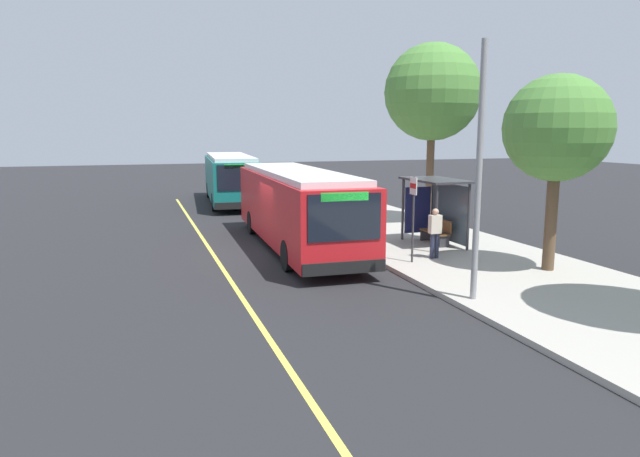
{
  "coord_description": "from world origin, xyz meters",
  "views": [
    {
      "loc": [
        19.86,
        -4.76,
        4.37
      ],
      "look_at": [
        2.32,
        0.98,
        1.21
      ],
      "focal_mm": 31.9,
      "sensor_mm": 36.0,
      "label": 1
    }
  ],
  "objects_px": {
    "transit_bus_second": "(230,177)",
    "pedestrian_commuter": "(435,230)",
    "transit_bus_main": "(297,206)",
    "waiting_bench": "(436,231)",
    "route_sign_post": "(413,207)"
  },
  "relations": [
    {
      "from": "transit_bus_main",
      "to": "route_sign_post",
      "type": "distance_m",
      "value": 4.94
    },
    {
      "from": "transit_bus_second",
      "to": "pedestrian_commuter",
      "type": "distance_m",
      "value": 18.61
    },
    {
      "from": "route_sign_post",
      "to": "transit_bus_main",
      "type": "bearing_deg",
      "value": -146.39
    },
    {
      "from": "transit_bus_second",
      "to": "transit_bus_main",
      "type": "bearing_deg",
      "value": 0.72
    },
    {
      "from": "transit_bus_second",
      "to": "waiting_bench",
      "type": "relative_size",
      "value": 6.9
    },
    {
      "from": "transit_bus_second",
      "to": "waiting_bench",
      "type": "xyz_separation_m",
      "value": [
        15.97,
        5.23,
        -0.98
      ]
    },
    {
      "from": "transit_bus_main",
      "to": "route_sign_post",
      "type": "bearing_deg",
      "value": 33.61
    },
    {
      "from": "transit_bus_second",
      "to": "pedestrian_commuter",
      "type": "bearing_deg",
      "value": 12.1
    },
    {
      "from": "transit_bus_main",
      "to": "pedestrian_commuter",
      "type": "distance_m",
      "value": 5.35
    },
    {
      "from": "waiting_bench",
      "to": "pedestrian_commuter",
      "type": "relative_size",
      "value": 0.95
    },
    {
      "from": "transit_bus_second",
      "to": "route_sign_post",
      "type": "bearing_deg",
      "value": 8.95
    },
    {
      "from": "transit_bus_second",
      "to": "pedestrian_commuter",
      "type": "height_order",
      "value": "transit_bus_second"
    },
    {
      "from": "route_sign_post",
      "to": "waiting_bench",
      "type": "bearing_deg",
      "value": 137.3
    },
    {
      "from": "transit_bus_main",
      "to": "pedestrian_commuter",
      "type": "height_order",
      "value": "transit_bus_main"
    },
    {
      "from": "pedestrian_commuter",
      "to": "waiting_bench",
      "type": "bearing_deg",
      "value": 149.0
    }
  ]
}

